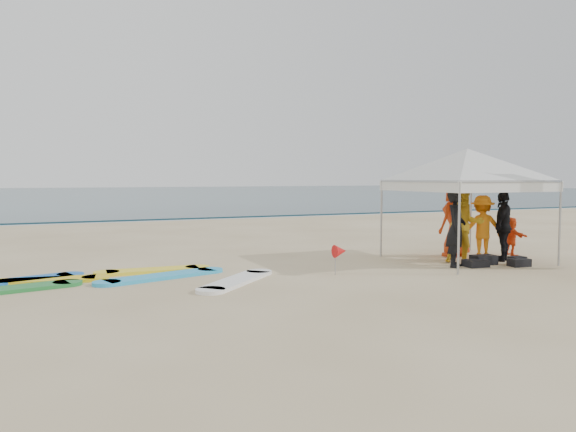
% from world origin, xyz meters
% --- Properties ---
extents(ground, '(120.00, 120.00, 0.00)m').
position_xyz_m(ground, '(0.00, 0.00, 0.00)').
color(ground, beige).
rests_on(ground, ground).
extents(ocean, '(160.00, 84.00, 0.08)m').
position_xyz_m(ocean, '(0.00, 60.00, 0.04)').
color(ocean, '#0C2633').
rests_on(ocean, ground).
extents(shoreline_foam, '(160.00, 1.20, 0.01)m').
position_xyz_m(shoreline_foam, '(0.00, 18.20, 0.00)').
color(shoreline_foam, silver).
rests_on(shoreline_foam, ground).
extents(person_black_a, '(0.77, 0.77, 1.79)m').
position_xyz_m(person_black_a, '(3.46, 1.40, 0.90)').
color(person_black_a, black).
rests_on(person_black_a, ground).
extents(person_yellow, '(1.12, 1.00, 1.89)m').
position_xyz_m(person_yellow, '(4.01, 1.75, 0.94)').
color(person_yellow, gold).
rests_on(person_yellow, ground).
extents(person_orange_a, '(1.19, 0.96, 1.61)m').
position_xyz_m(person_orange_a, '(4.82, 2.03, 0.80)').
color(person_orange_a, orange).
rests_on(person_orange_a, ground).
extents(person_black_b, '(1.08, 0.90, 1.72)m').
position_xyz_m(person_black_b, '(5.14, 1.66, 0.86)').
color(person_black_b, black).
rests_on(person_black_b, ground).
extents(person_orange_b, '(1.04, 0.75, 1.96)m').
position_xyz_m(person_orange_b, '(4.59, 2.73, 0.98)').
color(person_orange_b, red).
rests_on(person_orange_b, ground).
extents(person_seated, '(0.41, 0.97, 1.01)m').
position_xyz_m(person_seated, '(6.10, 2.33, 0.50)').
color(person_seated, '#E44414').
rests_on(person_seated, ground).
extents(canopy_tent, '(4.17, 4.17, 3.15)m').
position_xyz_m(canopy_tent, '(4.29, 2.03, 2.74)').
color(canopy_tent, '#A5A5A8').
rests_on(canopy_tent, ground).
extents(marker_pennant, '(0.28, 0.28, 0.64)m').
position_xyz_m(marker_pennant, '(0.55, 1.58, 0.49)').
color(marker_pennant, '#A5A5A8').
rests_on(marker_pennant, ground).
extents(gear_pile, '(1.53, 0.94, 0.22)m').
position_xyz_m(gear_pile, '(4.43, 1.19, 0.10)').
color(gear_pile, black).
rests_on(gear_pile, ground).
extents(surfboard_spread, '(6.05, 3.16, 0.07)m').
position_xyz_m(surfboard_spread, '(-4.05, 2.76, 0.04)').
color(surfboard_spread, '#227C34').
rests_on(surfboard_spread, ground).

